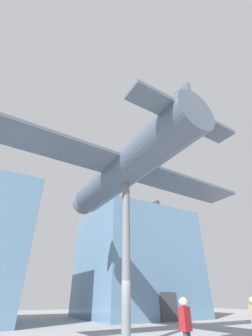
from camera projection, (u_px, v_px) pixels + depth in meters
glass_pavilion_right at (135, 263)px, 26.56m from camera, size 11.50×11.18×11.51m
support_pylon_central at (126, 252)px, 11.25m from camera, size 0.42×0.42×7.59m
suspended_airplane at (124, 170)px, 13.92m from camera, size 18.09×13.08×2.94m
visitor_person at (186, 324)px, 7.20m from camera, size 0.45×0.32×1.81m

